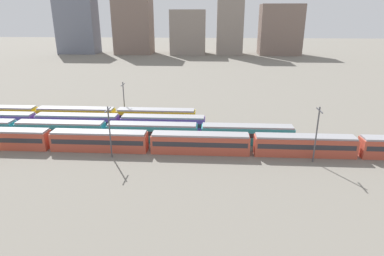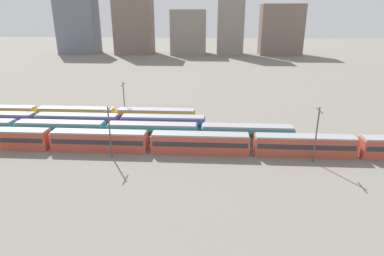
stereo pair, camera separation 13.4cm
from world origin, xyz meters
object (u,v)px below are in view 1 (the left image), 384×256
object	(u,v)px
train_track_0	(252,144)
catenary_pole_0	(317,132)
catenary_pole_1	(124,99)
train_track_3	(76,115)
train_track_1	(106,131)
catenary_pole_2	(110,130)
train_track_2	(78,122)

from	to	relation	value
train_track_0	catenary_pole_0	size ratio (longest dim) A/B	11.33
catenary_pole_0	catenary_pole_1	xyz separation A→B (m)	(-38.75, 21.78, -0.34)
train_track_3	catenary_pole_0	bearing A→B (deg)	-20.54
train_track_3	catenary_pole_0	world-z (taller)	catenary_pole_0
train_track_1	catenary_pole_2	distance (m)	9.64
train_track_0	catenary_pole_1	bearing A→B (deg)	146.43
train_track_3	catenary_pole_1	distance (m)	11.63
train_track_0	train_track_1	xyz separation A→B (m)	(-28.70, 5.20, 0.00)
catenary_pole_1	train_track_3	bearing A→B (deg)	-163.01
train_track_2	catenary_pole_1	world-z (taller)	catenary_pole_1
train_track_2	train_track_1	bearing A→B (deg)	-33.00
train_track_0	catenary_pole_1	distance (m)	34.26
catenary_pole_0	train_track_1	bearing A→B (deg)	168.25
train_track_3	train_track_0	bearing A→B (deg)	-21.76
catenary_pole_2	catenary_pole_0	bearing A→B (deg)	0.34
train_track_0	train_track_1	size ratio (longest dim) A/B	1.51
catenary_pole_1	catenary_pole_0	bearing A→B (deg)	-29.34
train_track_2	catenary_pole_1	xyz separation A→B (m)	(8.29, 8.46, 3.26)
train_track_2	catenary_pole_0	xyz separation A→B (m)	(47.04, -13.32, 3.61)
train_track_3	catenary_pole_0	distance (m)	52.90
train_track_2	catenary_pole_2	size ratio (longest dim) A/B	5.89
catenary_pole_2	train_track_0	bearing A→B (deg)	7.08
train_track_0	train_track_3	xyz separation A→B (m)	(-39.09, 15.60, -0.00)
train_track_1	train_track_2	size ratio (longest dim) A/B	1.34
train_track_0	train_track_1	distance (m)	29.16
catenary_pole_2	catenary_pole_1	bearing A→B (deg)	98.32
train_track_0	train_track_2	bearing A→B (deg)	164.18
train_track_3	train_track_1	bearing A→B (deg)	-45.02
train_track_2	catenary_pole_0	size ratio (longest dim) A/B	5.62
train_track_2	train_track_3	size ratio (longest dim) A/B	1.00
train_track_2	catenary_pole_1	size ratio (longest dim) A/B	6.02
train_track_0	train_track_2	xyz separation A→B (m)	(-36.71, 10.40, -0.00)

